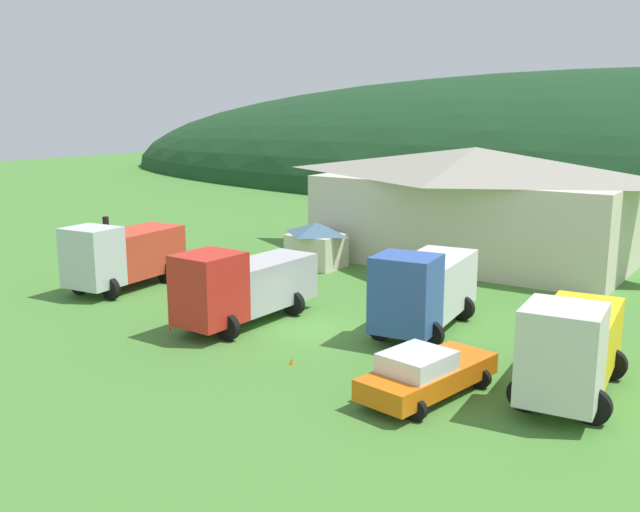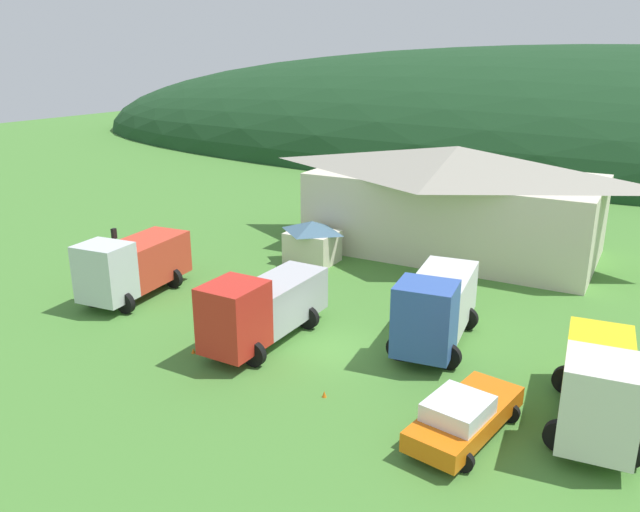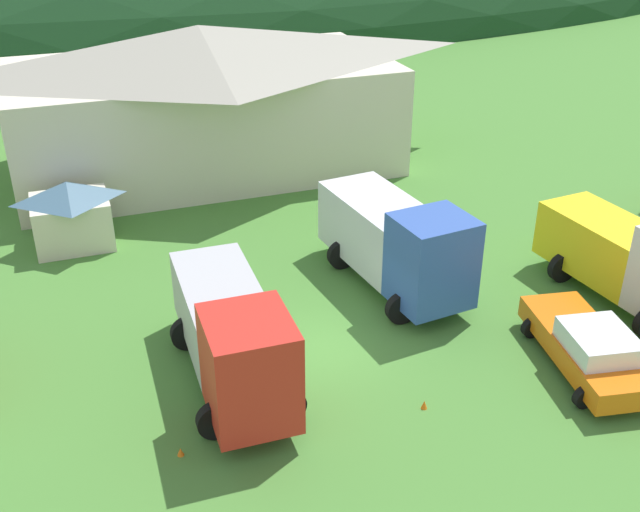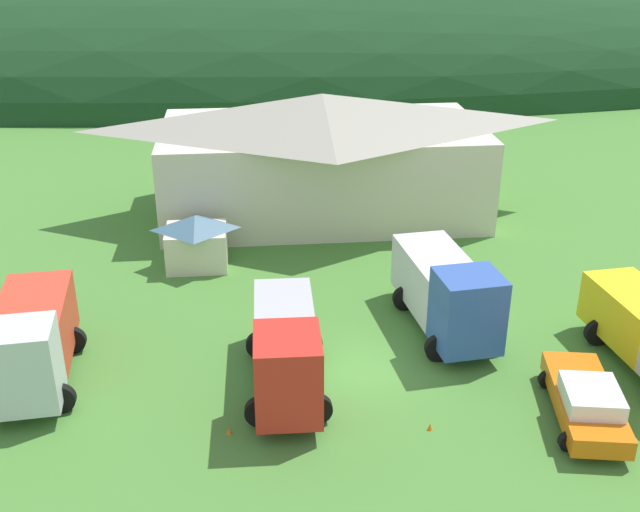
{
  "view_description": "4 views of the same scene",
  "coord_description": "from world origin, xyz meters",
  "px_view_note": "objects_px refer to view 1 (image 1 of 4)",
  "views": [
    {
      "loc": [
        16.33,
        -23.95,
        9.31
      ],
      "look_at": [
        -3.02,
        4.56,
        2.13
      ],
      "focal_mm": 40.29,
      "sensor_mm": 36.0,
      "label": 1
    },
    {
      "loc": [
        11.53,
        -22.42,
        12.57
      ],
      "look_at": [
        -3.68,
        5.02,
        2.41
      ],
      "focal_mm": 35.15,
      "sensor_mm": 36.0,
      "label": 2
    },
    {
      "loc": [
        -7.12,
        -18.67,
        13.78
      ],
      "look_at": [
        0.48,
        2.29,
        2.02
      ],
      "focal_mm": 42.44,
      "sensor_mm": 36.0,
      "label": 3
    },
    {
      "loc": [
        -4.4,
        -24.44,
        16.23
      ],
      "look_at": [
        -1.35,
        6.66,
        1.89
      ],
      "focal_mm": 42.66,
      "sensor_mm": 36.0,
      "label": 4
    }
  ],
  "objects_px": {
    "traffic_cone_mid_row": "(169,330)",
    "crane_truck_red": "(241,285)",
    "depot_building": "(473,203)",
    "tow_truck_silver": "(122,254)",
    "traffic_light_west": "(107,243)",
    "box_truck_blue": "(424,287)",
    "service_pickup_orange": "(426,373)",
    "play_shed_cream": "(316,244)",
    "flatbed_truck_yellow": "(572,345)",
    "traffic_cone_near_pickup": "(292,364)"
  },
  "relations": [
    {
      "from": "play_shed_cream",
      "to": "tow_truck_silver",
      "type": "relative_size",
      "value": 0.46
    },
    {
      "from": "tow_truck_silver",
      "to": "box_truck_blue",
      "type": "relative_size",
      "value": 0.94
    },
    {
      "from": "traffic_cone_mid_row",
      "to": "tow_truck_silver",
      "type": "bearing_deg",
      "value": 152.4
    },
    {
      "from": "tow_truck_silver",
      "to": "traffic_cone_near_pickup",
      "type": "height_order",
      "value": "tow_truck_silver"
    },
    {
      "from": "play_shed_cream",
      "to": "traffic_cone_mid_row",
      "type": "relative_size",
      "value": 6.87
    },
    {
      "from": "depot_building",
      "to": "tow_truck_silver",
      "type": "height_order",
      "value": "depot_building"
    },
    {
      "from": "box_truck_blue",
      "to": "traffic_cone_near_pickup",
      "type": "xyz_separation_m",
      "value": [
        -2.12,
        -6.52,
        -1.86
      ]
    },
    {
      "from": "traffic_cone_mid_row",
      "to": "crane_truck_red",
      "type": "bearing_deg",
      "value": 48.26
    },
    {
      "from": "play_shed_cream",
      "to": "traffic_light_west",
      "type": "bearing_deg",
      "value": -123.55
    },
    {
      "from": "tow_truck_silver",
      "to": "traffic_cone_near_pickup",
      "type": "xyz_separation_m",
      "value": [
        14.01,
        -4.21,
        -1.84
      ]
    },
    {
      "from": "traffic_light_west",
      "to": "crane_truck_red",
      "type": "bearing_deg",
      "value": -7.44
    },
    {
      "from": "box_truck_blue",
      "to": "service_pickup_orange",
      "type": "relative_size",
      "value": 1.31
    },
    {
      "from": "depot_building",
      "to": "traffic_cone_mid_row",
      "type": "distance_m",
      "value": 21.31
    },
    {
      "from": "tow_truck_silver",
      "to": "flatbed_truck_yellow",
      "type": "xyz_separation_m",
      "value": [
        23.27,
        -1.54,
        -0.06
      ]
    },
    {
      "from": "box_truck_blue",
      "to": "traffic_cone_mid_row",
      "type": "bearing_deg",
      "value": -62.32
    },
    {
      "from": "box_truck_blue",
      "to": "service_pickup_orange",
      "type": "xyz_separation_m",
      "value": [
        3.29,
        -6.52,
        -1.03
      ]
    },
    {
      "from": "flatbed_truck_yellow",
      "to": "traffic_light_west",
      "type": "distance_m",
      "value": 24.38
    },
    {
      "from": "depot_building",
      "to": "play_shed_cream",
      "type": "xyz_separation_m",
      "value": [
        -6.9,
        -6.78,
        -2.2
      ]
    },
    {
      "from": "tow_truck_silver",
      "to": "flatbed_truck_yellow",
      "type": "height_order",
      "value": "tow_truck_silver"
    },
    {
      "from": "depot_building",
      "to": "tow_truck_silver",
      "type": "distance_m",
      "value": 20.78
    },
    {
      "from": "play_shed_cream",
      "to": "traffic_cone_near_pickup",
      "type": "relative_size",
      "value": 6.16
    },
    {
      "from": "play_shed_cream",
      "to": "traffic_cone_mid_row",
      "type": "xyz_separation_m",
      "value": [
        1.69,
        -13.56,
        -1.38
      ]
    },
    {
      "from": "crane_truck_red",
      "to": "flatbed_truck_yellow",
      "type": "distance_m",
      "value": 14.0
    },
    {
      "from": "play_shed_cream",
      "to": "flatbed_truck_yellow",
      "type": "xyz_separation_m",
      "value": [
        17.77,
        -11.35,
        0.4
      ]
    },
    {
      "from": "flatbed_truck_yellow",
      "to": "traffic_cone_mid_row",
      "type": "distance_m",
      "value": 16.34
    },
    {
      "from": "crane_truck_red",
      "to": "flatbed_truck_yellow",
      "type": "xyz_separation_m",
      "value": [
        14.0,
        -0.12,
        0.01
      ]
    },
    {
      "from": "service_pickup_orange",
      "to": "depot_building",
      "type": "bearing_deg",
      "value": -151.09
    },
    {
      "from": "traffic_light_west",
      "to": "traffic_cone_mid_row",
      "type": "distance_m",
      "value": 9.31
    },
    {
      "from": "tow_truck_silver",
      "to": "box_truck_blue",
      "type": "height_order",
      "value": "box_truck_blue"
    },
    {
      "from": "crane_truck_red",
      "to": "traffic_cone_near_pickup",
      "type": "height_order",
      "value": "crane_truck_red"
    },
    {
      "from": "play_shed_cream",
      "to": "service_pickup_orange",
      "type": "xyz_separation_m",
      "value": [
        13.92,
        -14.02,
        -0.55
      ]
    },
    {
      "from": "traffic_light_west",
      "to": "service_pickup_orange",
      "type": "bearing_deg",
      "value": -11.44
    },
    {
      "from": "depot_building",
      "to": "traffic_light_west",
      "type": "distance_m",
      "value": 21.45
    },
    {
      "from": "service_pickup_orange",
      "to": "traffic_cone_mid_row",
      "type": "distance_m",
      "value": 12.27
    },
    {
      "from": "traffic_cone_near_pickup",
      "to": "traffic_cone_mid_row",
      "type": "distance_m",
      "value": 6.84
    },
    {
      "from": "play_shed_cream",
      "to": "traffic_cone_near_pickup",
      "type": "distance_m",
      "value": 16.46
    },
    {
      "from": "box_truck_blue",
      "to": "traffic_light_west",
      "type": "relative_size",
      "value": 1.97
    },
    {
      "from": "tow_truck_silver",
      "to": "traffic_cone_near_pickup",
      "type": "bearing_deg",
      "value": 68.14
    },
    {
      "from": "play_shed_cream",
      "to": "crane_truck_red",
      "type": "xyz_separation_m",
      "value": [
        3.77,
        -11.23,
        0.4
      ]
    },
    {
      "from": "tow_truck_silver",
      "to": "box_truck_blue",
      "type": "bearing_deg",
      "value": 93.01
    },
    {
      "from": "depot_building",
      "to": "box_truck_blue",
      "type": "relative_size",
      "value": 2.65
    },
    {
      "from": "crane_truck_red",
      "to": "flatbed_truck_yellow",
      "type": "bearing_deg",
      "value": 90.71
    },
    {
      "from": "depot_building",
      "to": "traffic_light_west",
      "type": "bearing_deg",
      "value": -128.91
    },
    {
      "from": "box_truck_blue",
      "to": "flatbed_truck_yellow",
      "type": "distance_m",
      "value": 8.11
    },
    {
      "from": "depot_building",
      "to": "flatbed_truck_yellow",
      "type": "xyz_separation_m",
      "value": [
        10.88,
        -18.13,
        -1.8
      ]
    },
    {
      "from": "play_shed_cream",
      "to": "flatbed_truck_yellow",
      "type": "relative_size",
      "value": 0.45
    },
    {
      "from": "play_shed_cream",
      "to": "flatbed_truck_yellow",
      "type": "bearing_deg",
      "value": -32.55
    },
    {
      "from": "crane_truck_red",
      "to": "service_pickup_orange",
      "type": "bearing_deg",
      "value": 75.8
    },
    {
      "from": "depot_building",
      "to": "box_truck_blue",
      "type": "xyz_separation_m",
      "value": [
        3.74,
        -14.29,
        -1.71
      ]
    },
    {
      "from": "service_pickup_orange",
      "to": "traffic_light_west",
      "type": "distance_m",
      "value": 20.94
    }
  ]
}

